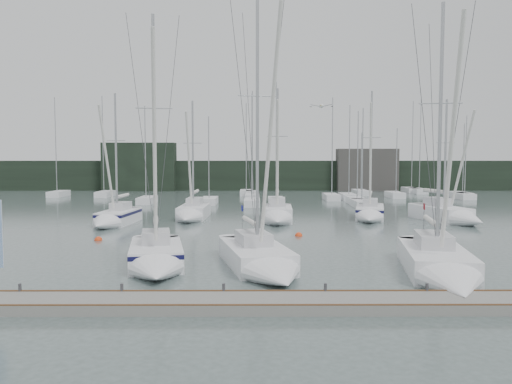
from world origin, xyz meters
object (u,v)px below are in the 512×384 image
sailboat_mid_b (191,214)px  buoy_c (98,240)px  sailboat_mid_e (452,216)px  sailboat_mid_d (370,214)px  sailboat_near_center (265,264)px  buoy_b (299,236)px  sailboat_near_left (156,260)px  sailboat_mid_c (277,216)px  sailboat_near_right (443,270)px  buoy_a (253,242)px  sailboat_mid_a (113,219)px

sailboat_mid_b → buoy_c: 12.01m
sailboat_mid_e → sailboat_mid_b: bearing=160.2°
sailboat_mid_e → sailboat_mid_d: bearing=149.1°
sailboat_mid_e → buoy_c: (-27.66, -8.97, -0.59)m
sailboat_near_center → buoy_b: size_ratio=27.49×
sailboat_near_left → sailboat_mid_c: bearing=58.0°
sailboat_mid_d → sailboat_near_left: bearing=-113.4°
sailboat_near_right → sailboat_mid_e: size_ratio=1.21×
sailboat_mid_c → sailboat_mid_d: sailboat_mid_d is taller
sailboat_mid_d → buoy_a: sailboat_mid_d is taller
sailboat_near_left → sailboat_mid_d: (15.27, 19.94, 0.01)m
sailboat_near_left → sailboat_near_center: 5.45m
sailboat_near_center → buoy_c: sailboat_near_center is taller
buoy_c → sailboat_mid_c: bearing=35.6°
sailboat_near_right → sailboat_mid_b: sailboat_near_right is taller
buoy_a → buoy_c: (-10.51, 0.82, 0.00)m
sailboat_mid_c → buoy_c: sailboat_mid_c is taller
sailboat_near_center → sailboat_mid_c: (1.46, 18.80, 0.11)m
sailboat_mid_c → sailboat_mid_e: 15.07m
sailboat_near_left → sailboat_mid_a: sailboat_near_left is taller
sailboat_mid_e → buoy_b: (-13.87, -7.20, -0.59)m
sailboat_mid_a → buoy_a: bearing=-29.9°
sailboat_mid_a → sailboat_mid_d: (22.02, 3.64, -0.01)m
sailboat_mid_c → sailboat_mid_e: (15.07, -0.05, -0.02)m
sailboat_near_right → buoy_a: sailboat_near_right is taller
sailboat_near_center → sailboat_mid_d: bearing=51.4°
sailboat_mid_b → sailboat_mid_d: bearing=1.6°
sailboat_near_center → sailboat_near_right: sailboat_near_center is taller
sailboat_near_center → buoy_a: size_ratio=25.28×
sailboat_mid_c → buoy_b: sailboat_mid_c is taller
sailboat_mid_c → buoy_c: 15.50m
sailboat_mid_d → buoy_b: size_ratio=22.96×
sailboat_mid_c → sailboat_near_right: bearing=-69.4°
sailboat_mid_b → sailboat_mid_d: size_ratio=0.93×
sailboat_mid_b → buoy_a: (5.55, -11.74, -0.55)m
buoy_a → buoy_c: 10.55m
sailboat_near_right → sailboat_mid_c: size_ratio=1.13×
sailboat_mid_b → buoy_c: sailboat_mid_b is taller
sailboat_mid_c → sailboat_mid_e: bearing=2.3°
sailboat_near_center → sailboat_mid_e: bearing=35.5°
sailboat_near_right → buoy_c: sailboat_near_right is taller
sailboat_near_right → buoy_b: size_ratio=25.80×
sailboat_near_right → sailboat_mid_c: sailboat_near_right is taller
sailboat_mid_a → buoy_c: 7.33m
sailboat_mid_b → sailboat_near_center: bearing=-71.7°
sailboat_near_right → sailboat_mid_c: bearing=118.2°
sailboat_near_center → sailboat_mid_d: (9.87, 20.67, 0.06)m
buoy_a → buoy_b: bearing=38.3°
sailboat_near_left → sailboat_mid_b: bearing=81.0°
buoy_c → sailboat_mid_d: bearing=27.4°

